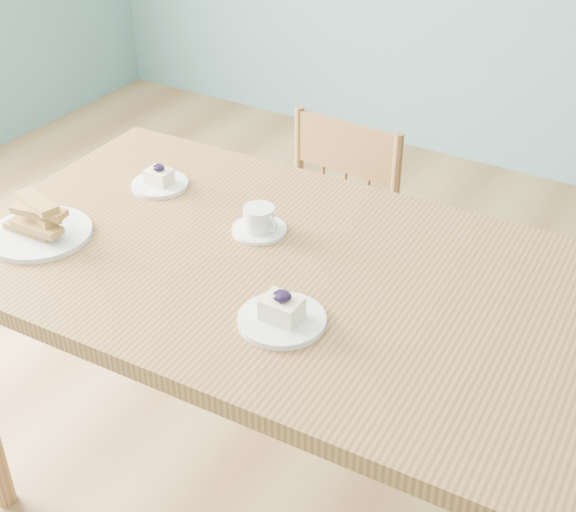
{
  "coord_description": "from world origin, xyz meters",
  "views": [
    {
      "loc": [
        0.79,
        -1.14,
        1.85
      ],
      "look_at": [
        -0.02,
        0.2,
        0.81
      ],
      "focal_mm": 50.0,
      "sensor_mm": 36.0,
      "label": 1
    }
  ],
  "objects_px": {
    "dining_table": "(284,294)",
    "dining_chair": "(322,254)",
    "biscotti_plate": "(38,225)",
    "cheesecake_plate_near": "(282,315)",
    "coffee_cup": "(259,222)",
    "cheesecake_plate_far": "(160,181)"
  },
  "relations": [
    {
      "from": "dining_table",
      "to": "dining_chair",
      "type": "relative_size",
      "value": 1.84
    },
    {
      "from": "dining_table",
      "to": "biscotti_plate",
      "type": "xyz_separation_m",
      "value": [
        -0.57,
        -0.2,
        0.11
      ]
    },
    {
      "from": "dining_chair",
      "to": "cheesecake_plate_near",
      "type": "height_order",
      "value": "cheesecake_plate_near"
    },
    {
      "from": "cheesecake_plate_near",
      "to": "coffee_cup",
      "type": "bearing_deg",
      "value": 130.11
    },
    {
      "from": "dining_table",
      "to": "coffee_cup",
      "type": "distance_m",
      "value": 0.19
    },
    {
      "from": "cheesecake_plate_far",
      "to": "cheesecake_plate_near",
      "type": "bearing_deg",
      "value": -29.61
    },
    {
      "from": "cheesecake_plate_near",
      "to": "cheesecake_plate_far",
      "type": "height_order",
      "value": "cheesecake_plate_near"
    },
    {
      "from": "cheesecake_plate_near",
      "to": "coffee_cup",
      "type": "relative_size",
      "value": 1.37
    },
    {
      "from": "dining_table",
      "to": "cheesecake_plate_far",
      "type": "relative_size",
      "value": 10.38
    },
    {
      "from": "dining_chair",
      "to": "coffee_cup",
      "type": "bearing_deg",
      "value": -75.78
    },
    {
      "from": "dining_table",
      "to": "coffee_cup",
      "type": "xyz_separation_m",
      "value": [
        -0.13,
        0.09,
        0.11
      ]
    },
    {
      "from": "dining_chair",
      "to": "biscotti_plate",
      "type": "xyz_separation_m",
      "value": [
        -0.34,
        -0.81,
        0.42
      ]
    },
    {
      "from": "cheesecake_plate_near",
      "to": "coffee_cup",
      "type": "xyz_separation_m",
      "value": [
        -0.23,
        0.28,
        0.01
      ]
    },
    {
      "from": "biscotti_plate",
      "to": "coffee_cup",
      "type": "bearing_deg",
      "value": 33.3
    },
    {
      "from": "dining_table",
      "to": "biscotti_plate",
      "type": "relative_size",
      "value": 6.34
    },
    {
      "from": "cheesecake_plate_near",
      "to": "dining_chair",
      "type": "bearing_deg",
      "value": 112.87
    },
    {
      "from": "dining_table",
      "to": "cheesecake_plate_near",
      "type": "height_order",
      "value": "cheesecake_plate_near"
    },
    {
      "from": "coffee_cup",
      "to": "biscotti_plate",
      "type": "height_order",
      "value": "biscotti_plate"
    },
    {
      "from": "dining_table",
      "to": "biscotti_plate",
      "type": "height_order",
      "value": "biscotti_plate"
    },
    {
      "from": "coffee_cup",
      "to": "biscotti_plate",
      "type": "relative_size",
      "value": 0.54
    },
    {
      "from": "dining_chair",
      "to": "cheesecake_plate_far",
      "type": "bearing_deg",
      "value": -115.61
    },
    {
      "from": "dining_chair",
      "to": "biscotti_plate",
      "type": "distance_m",
      "value": 0.97
    }
  ]
}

